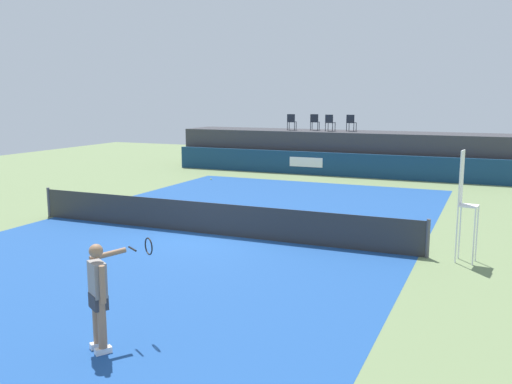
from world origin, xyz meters
The scene contains 14 objects.
ground_plane centered at (0.00, 3.00, 0.00)m, with size 48.00×48.00×0.00m, color #6B7F51.
court_inner centered at (0.00, 0.00, 0.00)m, with size 12.00×22.00×0.00m, color #1C478C.
sponsor_wall centered at (-0.01, 13.50, 0.60)m, with size 18.00×0.22×1.20m.
spectator_platform centered at (0.00, 15.30, 1.10)m, with size 18.00×2.80×2.20m, color #38383D.
spectator_chair_far_left centered at (-2.92, 15.13, 2.69)m, with size 0.48×0.48×0.89m.
spectator_chair_left centered at (-1.70, 15.51, 2.69)m, with size 0.48×0.48×0.89m.
spectator_chair_center centered at (-0.72, 15.10, 2.69)m, with size 0.47×0.47×0.89m.
spectator_chair_right centered at (0.37, 15.38, 2.69)m, with size 0.48×0.48×0.89m.
umpire_chair centered at (7.00, 0.01, 1.59)m, with size 0.49×0.49×2.76m.
tennis_net centered at (0.00, 0.00, 0.47)m, with size 12.40×0.02×0.95m, color #2D2D2D.
net_post_near centered at (-6.20, 0.00, 0.50)m, with size 0.10×0.10×1.00m, color #4C4C51.
net_post_far centered at (6.20, 0.00, 0.50)m, with size 0.10×0.10×1.00m, color #4C4C51.
tennis_player centered at (2.03, -7.52, 0.96)m, with size 0.72×1.25×1.77m.
tennis_ball centered at (-5.17, 9.76, 0.04)m, with size 0.07×0.07×0.07m, color #D8EA33.
Camera 1 is at (7.65, -14.29, 4.03)m, focal length 39.20 mm.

